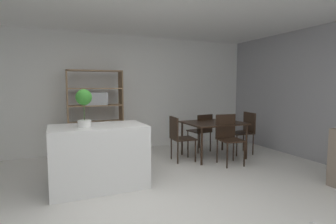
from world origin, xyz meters
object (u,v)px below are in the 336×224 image
object	(u,v)px
dining_chair_far	(202,129)
dining_chair_island_side	(179,135)
open_bookshelf	(94,113)
kitchen_island	(99,156)
potted_plant_on_island	(84,103)
dining_chair_near	(228,135)
dining_chair_window_side	(245,129)
dining_table	(213,125)

from	to	relation	value
dining_chair_far	dining_chair_island_side	world-z (taller)	dining_chair_island_side
open_bookshelf	dining_chair_island_side	distance (m)	1.84
kitchen_island	dining_chair_far	bearing A→B (deg)	26.30
potted_plant_on_island	dining_chair_near	xyz separation A→B (m)	(2.65, 0.30, -0.69)
open_bookshelf	dining_chair_near	distance (m)	2.77
dining_chair_window_side	dining_chair_island_side	xyz separation A→B (m)	(-1.60, 0.02, -0.02)
dining_table	dining_chair_near	xyz separation A→B (m)	(0.01, -0.49, -0.11)
dining_chair_near	dining_chair_island_side	world-z (taller)	dining_chair_near
dining_table	potted_plant_on_island	bearing A→B (deg)	-163.30
dining_chair_near	dining_chair_island_side	size ratio (longest dim) A/B	1.06
kitchen_island	dining_chair_island_side	bearing A→B (deg)	23.66
dining_table	dining_chair_window_side	world-z (taller)	dining_chair_window_side
kitchen_island	dining_chair_window_side	distance (m)	3.33
potted_plant_on_island	dining_chair_far	size ratio (longest dim) A/B	0.62
dining_chair_near	dining_table	bearing A→B (deg)	97.09
potted_plant_on_island	dining_chair_far	xyz separation A→B (m)	(2.66, 1.29, -0.73)
dining_chair_far	dining_chair_window_side	size ratio (longest dim) A/B	0.94
kitchen_island	dining_chair_island_side	xyz separation A→B (m)	(1.66, 0.73, 0.07)
potted_plant_on_island	dining_chair_window_side	world-z (taller)	potted_plant_on_island
dining_table	dining_chair_window_side	size ratio (longest dim) A/B	1.29
dining_chair_near	potted_plant_on_island	bearing A→B (deg)	-167.62
kitchen_island	dining_chair_near	world-z (taller)	dining_chair_near
open_bookshelf	dining_chair_window_side	size ratio (longest dim) A/B	1.99
dining_chair_near	kitchen_island	bearing A→B (deg)	-168.82
dining_chair_near	open_bookshelf	bearing A→B (deg)	151.77
potted_plant_on_island	dining_chair_window_side	xyz separation A→B (m)	(3.45, 0.78, -0.70)
potted_plant_on_island	dining_chair_window_side	bearing A→B (deg)	12.77
dining_chair_near	dining_chair_far	world-z (taller)	dining_chair_near
kitchen_island	dining_chair_island_side	world-z (taller)	kitchen_island
open_bookshelf	dining_chair_near	bearing A→B (deg)	-34.14
dining_chair_window_side	open_bookshelf	bearing A→B (deg)	-102.05
dining_table	dining_chair_window_side	bearing A→B (deg)	-0.88
dining_table	dining_chair_far	bearing A→B (deg)	88.62
dining_chair_far	dining_chair_island_side	distance (m)	0.95
potted_plant_on_island	dining_table	xyz separation A→B (m)	(2.64, 0.79, -0.58)
open_bookshelf	dining_chair_window_side	distance (m)	3.27
open_bookshelf	dining_chair_window_side	xyz separation A→B (m)	(3.06, -1.06, -0.38)
kitchen_island	open_bookshelf	world-z (taller)	open_bookshelf
potted_plant_on_island	open_bookshelf	distance (m)	1.91
potted_plant_on_island	dining_table	bearing A→B (deg)	16.70
open_bookshelf	dining_table	xyz separation A→B (m)	(2.26, -1.05, -0.25)
potted_plant_on_island	dining_chair_near	world-z (taller)	potted_plant_on_island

